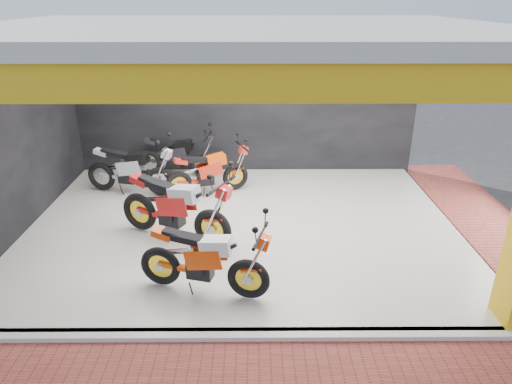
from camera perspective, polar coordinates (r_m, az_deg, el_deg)
ground at (r=7.03m, az=-2.10°, el=-12.35°), size 80.00×80.00×0.00m
showroom_floor at (r=8.71m, az=-1.74°, el=-4.39°), size 8.00×6.00×0.10m
showroom_ceiling at (r=7.73m, az=-2.08°, el=19.60°), size 8.40×6.40×0.20m
back_wall at (r=11.07m, az=-1.49°, el=11.05°), size 8.20×0.20×3.50m
left_wall at (r=9.15m, az=-28.65°, el=5.55°), size 0.20×6.20×3.50m
header_beam_front at (r=4.78m, az=-3.04°, el=13.67°), size 8.40×0.30×0.40m
header_beam_right at (r=8.63m, az=26.73°, el=15.65°), size 0.30×6.40×0.40m
floor_kerb at (r=6.20m, az=-2.39°, el=-17.47°), size 8.00×0.20×0.10m
paver_right at (r=9.86m, az=27.47°, el=-4.00°), size 1.40×7.00×0.03m
moto_hero at (r=6.37m, az=-0.97°, el=-8.57°), size 2.20×1.27×1.27m
moto_row_a at (r=7.60m, az=-5.55°, el=-2.31°), size 2.52×1.84×1.45m
moto_row_b at (r=9.88m, az=-12.11°, el=2.96°), size 2.25×1.25×1.30m
moto_row_c at (r=10.02m, az=-2.62°, el=3.47°), size 2.10×1.41×1.20m
moto_row_d at (r=10.83m, az=-6.79°, el=4.91°), size 2.07×0.96×1.22m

